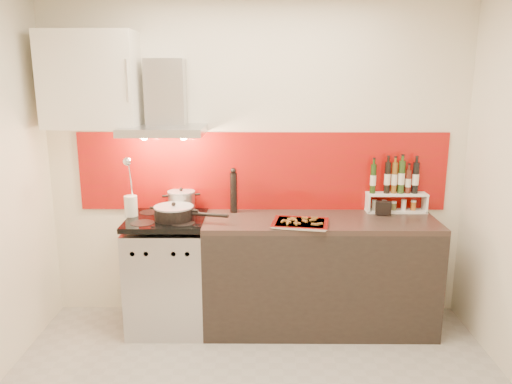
{
  "coord_description": "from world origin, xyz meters",
  "views": [
    {
      "loc": [
        0.03,
        -2.61,
        1.99
      ],
      "look_at": [
        0.0,
        0.95,
        1.15
      ],
      "focal_mm": 35.0,
      "sensor_mm": 36.0,
      "label": 1
    }
  ],
  "objects_px": {
    "range_stove": "(168,274)",
    "counter": "(319,273)",
    "saute_pan": "(175,213)",
    "baking_tray": "(300,223)",
    "stock_pot": "(182,201)",
    "pepper_mill": "(234,191)"
  },
  "relations": [
    {
      "from": "counter",
      "to": "saute_pan",
      "type": "height_order",
      "value": "saute_pan"
    },
    {
      "from": "saute_pan",
      "to": "baking_tray",
      "type": "distance_m",
      "value": 0.96
    },
    {
      "from": "range_stove",
      "to": "pepper_mill",
      "type": "relative_size",
      "value": 2.48
    },
    {
      "from": "baking_tray",
      "to": "counter",
      "type": "bearing_deg",
      "value": 42.78
    },
    {
      "from": "range_stove",
      "to": "pepper_mill",
      "type": "xyz_separation_m",
      "value": [
        0.52,
        0.2,
        0.64
      ]
    },
    {
      "from": "counter",
      "to": "saute_pan",
      "type": "xyz_separation_m",
      "value": [
        -1.12,
        -0.05,
        0.51
      ]
    },
    {
      "from": "range_stove",
      "to": "stock_pot",
      "type": "distance_m",
      "value": 0.6
    },
    {
      "from": "counter",
      "to": "pepper_mill",
      "type": "relative_size",
      "value": 4.91
    },
    {
      "from": "range_stove",
      "to": "counter",
      "type": "relative_size",
      "value": 0.51
    },
    {
      "from": "saute_pan",
      "to": "baking_tray",
      "type": "relative_size",
      "value": 1.26
    },
    {
      "from": "range_stove",
      "to": "saute_pan",
      "type": "bearing_deg",
      "value": -32.06
    },
    {
      "from": "stock_pot",
      "to": "pepper_mill",
      "type": "relative_size",
      "value": 0.61
    },
    {
      "from": "range_stove",
      "to": "stock_pot",
      "type": "relative_size",
      "value": 4.09
    },
    {
      "from": "counter",
      "to": "baking_tray",
      "type": "bearing_deg",
      "value": -137.22
    },
    {
      "from": "counter",
      "to": "stock_pot",
      "type": "bearing_deg",
      "value": 169.8
    },
    {
      "from": "saute_pan",
      "to": "stock_pot",
      "type": "bearing_deg",
      "value": 86.78
    },
    {
      "from": "counter",
      "to": "pepper_mill",
      "type": "bearing_deg",
      "value": 164.4
    },
    {
      "from": "counter",
      "to": "pepper_mill",
      "type": "distance_m",
      "value": 0.95
    },
    {
      "from": "stock_pot",
      "to": "baking_tray",
      "type": "xyz_separation_m",
      "value": [
        0.94,
        -0.36,
        -0.08
      ]
    },
    {
      "from": "stock_pot",
      "to": "pepper_mill",
      "type": "distance_m",
      "value": 0.43
    },
    {
      "from": "counter",
      "to": "baking_tray",
      "type": "height_order",
      "value": "baking_tray"
    },
    {
      "from": "range_stove",
      "to": "pepper_mill",
      "type": "distance_m",
      "value": 0.84
    }
  ]
}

